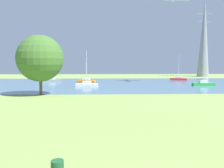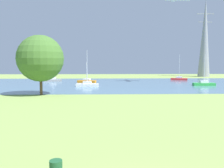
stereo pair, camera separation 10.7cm
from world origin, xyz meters
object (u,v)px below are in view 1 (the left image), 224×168
(sailboat_white, at_px, (87,84))
(electricity_pylon, at_px, (204,38))
(sailboat_orange, at_px, (86,81))
(sailboat_red, at_px, (178,79))
(sailboat_gray, at_px, (52,80))
(tree_mid_shore, at_px, (40,58))
(sailboat_green, at_px, (203,84))

(sailboat_white, distance_m, electricity_pylon, 57.94)
(sailboat_orange, bearing_deg, sailboat_red, 16.75)
(sailboat_gray, bearing_deg, sailboat_white, -54.39)
(tree_mid_shore, bearing_deg, sailboat_white, 64.04)
(sailboat_orange, relative_size, sailboat_red, 0.73)
(sailboat_white, height_order, sailboat_green, sailboat_white)
(sailboat_orange, xyz_separation_m, tree_mid_shore, (-5.51, -23.56, 5.35))
(sailboat_white, relative_size, sailboat_orange, 1.40)
(tree_mid_shore, height_order, electricity_pylon, electricity_pylon)
(sailboat_orange, bearing_deg, sailboat_gray, 155.67)
(sailboat_gray, bearing_deg, sailboat_green, -20.00)
(sailboat_green, height_order, tree_mid_shore, tree_mid_shore)
(sailboat_gray, height_order, electricity_pylon, electricity_pylon)
(sailboat_white, bearing_deg, tree_mid_shore, -115.96)
(sailboat_white, xyz_separation_m, electricity_pylon, (41.68, 37.64, 14.25))
(tree_mid_shore, bearing_deg, electricity_pylon, 46.57)
(sailboat_gray, relative_size, tree_mid_shore, 0.66)
(sailboat_white, relative_size, sailboat_green, 1.11)
(sailboat_orange, distance_m, sailboat_red, 28.16)
(sailboat_orange, bearing_deg, sailboat_green, -18.38)
(sailboat_gray, distance_m, sailboat_red, 36.90)
(sailboat_gray, height_order, tree_mid_shore, tree_mid_shore)
(sailboat_red, height_order, tree_mid_shore, tree_mid_shore)
(sailboat_red, bearing_deg, tree_mid_shore, -135.71)
(sailboat_green, bearing_deg, sailboat_red, 90.65)
(sailboat_gray, xyz_separation_m, electricity_pylon, (52.30, 22.80, 14.27))
(sailboat_green, xyz_separation_m, tree_mid_shore, (-32.67, -14.54, 5.33))
(sailboat_gray, height_order, sailboat_red, sailboat_red)
(sailboat_orange, height_order, electricity_pylon, electricity_pylon)
(sailboat_white, distance_m, sailboat_green, 26.31)
(sailboat_orange, distance_m, sailboat_gray, 10.70)
(sailboat_white, bearing_deg, electricity_pylon, 42.08)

